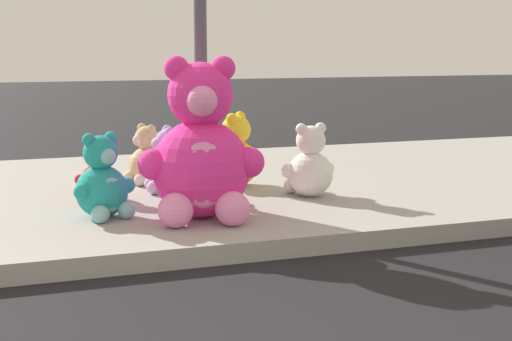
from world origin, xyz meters
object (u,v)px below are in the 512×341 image
Objects in this scene: plush_tan at (146,160)px; plush_teal at (103,184)px; plush_pink_large at (201,154)px; plush_white at (309,167)px; plush_red at (97,176)px; sign_pole at (200,6)px; plush_lavender at (167,165)px; plush_yellow at (234,156)px.

plush_teal is (-0.58, -1.34, 0.04)m from plush_tan.
plush_tan is (-0.16, 1.61, -0.28)m from plush_pink_large.
plush_white is 1.32× the size of plush_red.
plush_lavender is at bearing 110.38° from sign_pole.
plush_yellow is 1.21× the size of plush_tan.
plush_tan is 0.87× the size of plush_teal.
plush_red is 0.68m from plush_lavender.
plush_pink_large is 1.28m from plush_white.
plush_lavender is 1.04× the size of plush_tan.
plush_white is at bearing 7.49° from plush_teal.
sign_pole is 1.62m from plush_yellow.
plush_white is (1.15, 0.52, -0.24)m from plush_pink_large.
sign_pole is at bearing -25.72° from plush_red.
plush_pink_large reaches higher than plush_white.
plush_white is at bearing -39.82° from plush_tan.
plush_yellow is at bearing 9.13° from plush_red.
plush_pink_large reaches higher than plush_tan.
plush_teal is at bearing -113.42° from plush_tan.
plush_red is at bearing -170.87° from plush_yellow.
plush_lavender is (-0.69, -0.09, -0.04)m from plush_yellow.
plush_lavender is 1.11m from plush_teal.
plush_red is 0.71× the size of plush_yellow.
plush_pink_large is at bearing -19.71° from plush_teal.
plush_yellow is (0.64, 1.22, -0.23)m from plush_pink_large.
plush_white is 1.92m from plush_red.
plush_red is 0.74m from plush_teal.
plush_pink_large is (-0.16, -0.59, -1.18)m from sign_pole.
plush_pink_large is 1.27m from plush_red.
plush_teal is (-0.70, -0.86, 0.03)m from plush_lavender.
plush_pink_large is 1.40m from plush_yellow.
sign_pole reaches higher than plush_tan.
sign_pole is 2.48× the size of plush_pink_large.
sign_pole reaches higher than plush_pink_large.
plush_tan is at bearing 66.58° from plush_teal.
plush_pink_large is 2.51× the size of plush_red.
plush_tan reaches higher than plush_red.
plush_pink_large reaches higher than plush_teal.
plush_teal reaches higher than plush_white.
plush_yellow is (-0.51, 0.71, 0.02)m from plush_white.
plush_white is at bearing -54.37° from plush_yellow.
sign_pole reaches higher than plush_red.
plush_red is (-1.86, 0.49, -0.07)m from plush_white.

